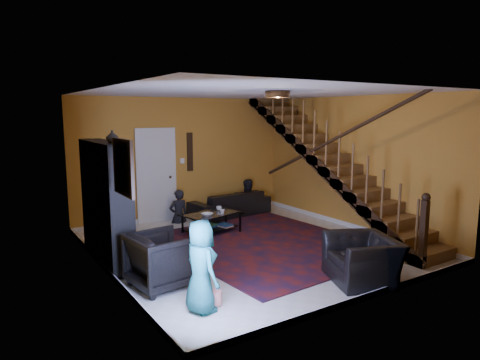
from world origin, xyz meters
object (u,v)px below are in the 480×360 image
object	(u,v)px
sofa	(230,204)
coffee_table	(211,222)
armchair_left	(162,260)
bookshelf	(107,205)
armchair_right	(362,259)

from	to	relation	value
sofa	coffee_table	bearing A→B (deg)	39.43
sofa	armchair_left	xyz separation A→B (m)	(-3.04, -3.15, 0.10)
bookshelf	coffee_table	size ratio (longest dim) A/B	1.64
armchair_right	coffee_table	world-z (taller)	armchair_right
bookshelf	armchair_left	world-z (taller)	bookshelf
armchair_left	coffee_table	world-z (taller)	armchair_left
sofa	coffee_table	size ratio (longest dim) A/B	1.63
armchair_left	bookshelf	bearing A→B (deg)	6.93
bookshelf	sofa	bearing A→B (deg)	26.62
bookshelf	armchair_right	world-z (taller)	bookshelf
armchair_left	armchair_right	distance (m)	2.90
bookshelf	coffee_table	world-z (taller)	bookshelf
armchair_left	coffee_table	bearing A→B (deg)	-50.03
sofa	armchair_right	world-z (taller)	armchair_right
armchair_left	armchair_right	xyz separation A→B (m)	(2.54, -1.40, -0.06)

